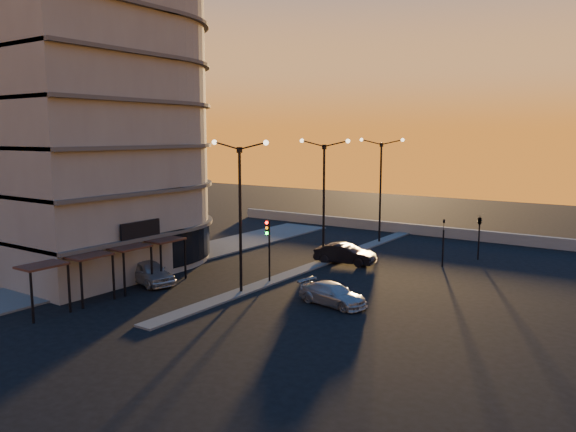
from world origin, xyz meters
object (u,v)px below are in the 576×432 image
(streetlamp_mid, at_px, (324,191))
(car_hatchback, at_px, (149,272))
(car_sedan, at_px, (345,254))
(car_wagon, at_px, (333,294))
(traffic_light_main, at_px, (268,241))

(streetlamp_mid, height_order, car_hatchback, streetlamp_mid)
(car_hatchback, bearing_deg, streetlamp_mid, -14.94)
(streetlamp_mid, xyz_separation_m, car_sedan, (1.50, 0.71, -4.83))
(streetlamp_mid, relative_size, car_wagon, 2.20)
(traffic_light_main, xyz_separation_m, car_hatchback, (-6.50, -4.58, -2.10))
(car_hatchback, relative_size, car_wagon, 1.07)
(car_hatchback, height_order, car_sedan, car_hatchback)
(traffic_light_main, bearing_deg, car_sedan, 79.17)
(car_hatchback, bearing_deg, car_sedan, -18.69)
(streetlamp_mid, distance_m, traffic_light_main, 7.62)
(car_hatchback, bearing_deg, traffic_light_main, -40.75)
(car_sedan, bearing_deg, car_wagon, -164.36)
(car_wagon, bearing_deg, traffic_light_main, 82.07)
(car_sedan, height_order, car_wagon, car_sedan)
(car_hatchback, xyz_separation_m, car_wagon, (12.46, 2.81, -0.16))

